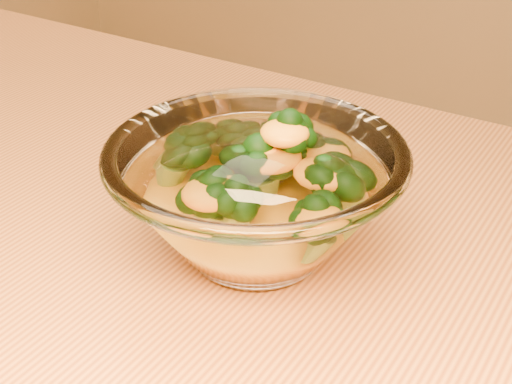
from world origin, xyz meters
TOP-DOWN VIEW (x-y plane):
  - glass_bowl at (0.04, 0.09)m, footprint 0.21×0.21m
  - cheese_sauce at (0.04, 0.09)m, footprint 0.11×0.11m
  - broccoli_heap at (0.04, 0.10)m, footprint 0.15×0.12m

SIDE VIEW (x-z plane):
  - cheese_sauce at x=0.04m, z-range 0.76..0.79m
  - glass_bowl at x=0.04m, z-range 0.75..0.84m
  - broccoli_heap at x=0.04m, z-range 0.77..0.85m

